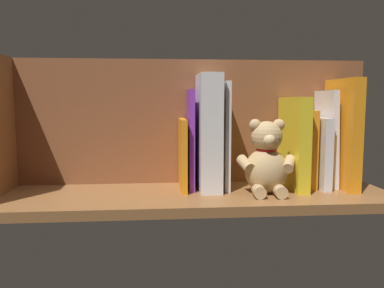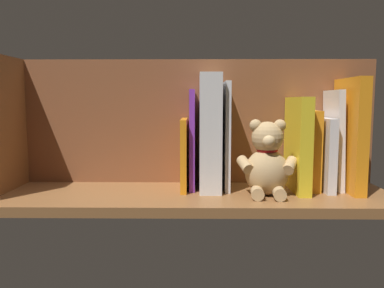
{
  "view_description": "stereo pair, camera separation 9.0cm",
  "coord_description": "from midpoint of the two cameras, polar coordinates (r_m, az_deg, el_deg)",
  "views": [
    {
      "loc": [
        7.7,
        88.73,
        21.21
      ],
      "look_at": [
        0.0,
        0.0,
        11.32
      ],
      "focal_mm": 36.31,
      "sensor_mm": 36.0,
      "label": 1
    },
    {
      "loc": [
        -1.25,
        89.06,
        21.21
      ],
      "look_at": [
        0.0,
        0.0,
        11.32
      ],
      "focal_mm": 36.31,
      "sensor_mm": 36.0,
      "label": 2
    }
  ],
  "objects": [
    {
      "name": "book_2",
      "position": [
        1.0,
        15.55,
        -1.17
      ],
      "size": [
        2.05,
        13.58,
        17.22
      ],
      "primitive_type": "cube",
      "color": "silver",
      "rests_on": "ground_plane"
    },
    {
      "name": "shelf_back_panel",
      "position": [
        1.01,
        -3.12,
        3.28
      ],
      "size": [
        92.47,
        1.5,
        31.72
      ],
      "primitive_type": "cube",
      "color": "brown",
      "rests_on": "ground_plane"
    },
    {
      "name": "book_3",
      "position": [
        0.99,
        13.73,
        -0.64
      ],
      "size": [
        2.43,
        11.93,
        18.96
      ],
      "primitive_type": "cube",
      "color": "orange",
      "rests_on": "ground_plane"
    },
    {
      "name": "dictionary_thick_white",
      "position": [
        0.93,
        -0.31,
        1.74
      ],
      "size": [
        5.05,
        13.93,
        27.56
      ],
      "primitive_type": "cube",
      "color": "silver",
      "rests_on": "ground_plane"
    },
    {
      "name": "book_4",
      "position": [
        0.96,
        12.14,
        0.13
      ],
      "size": [
        2.98,
        15.88,
        22.13
      ],
      "primitive_type": "cube",
      "rotation": [
        0.0,
        -0.0,
        0.0
      ],
      "color": "yellow",
      "rests_on": "ground_plane"
    },
    {
      "name": "teddy_bear",
      "position": [
        0.9,
        8.1,
        -2.49
      ],
      "size": [
        13.88,
        11.47,
        17.15
      ],
      "rotation": [
        0.0,
        0.0,
        -0.08
      ],
      "color": "tan",
      "rests_on": "ground_plane"
    },
    {
      "name": "book_7",
      "position": [
        0.93,
        -4.12,
        -1.51
      ],
      "size": [
        1.43,
        13.31,
        16.97
      ],
      "primitive_type": "cube",
      "color": "orange",
      "rests_on": "ground_plane"
    },
    {
      "name": "book_5",
      "position": [
        0.94,
        2.06,
        1.28
      ],
      "size": [
        1.24,
        11.93,
        25.8
      ],
      "primitive_type": "cube",
      "color": "silver",
      "rests_on": "ground_plane"
    },
    {
      "name": "book_0",
      "position": [
        1.0,
        18.83,
        1.45
      ],
      "size": [
        2.71,
        15.8,
        26.53
      ],
      "primitive_type": "cube",
      "color": "orange",
      "rests_on": "ground_plane"
    },
    {
      "name": "ground_plane",
      "position": [
        0.92,
        -2.82,
        -7.75
      ],
      "size": [
        92.47,
        27.41,
        2.2
      ],
      "primitive_type": "cube",
      "color": "brown"
    },
    {
      "name": "book_6",
      "position": [
        0.94,
        -2.81,
        0.68
      ],
      "size": [
        1.27,
        11.26,
        23.89
      ],
      "primitive_type": "cube",
      "color": "purple",
      "rests_on": "ground_plane"
    },
    {
      "name": "book_1",
      "position": [
        1.01,
        16.78,
        0.79
      ],
      "size": [
        2.31,
        11.41,
        23.85
      ],
      "primitive_type": "cube",
      "rotation": [
        0.0,
        0.03,
        0.0
      ],
      "color": "silver",
      "rests_on": "ground_plane"
    }
  ]
}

